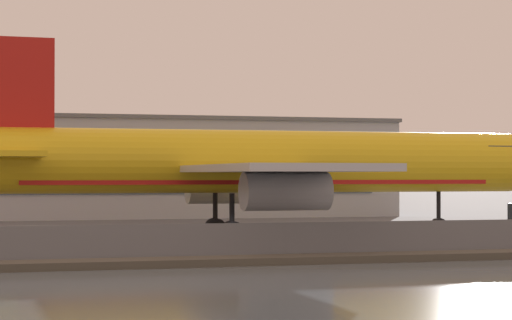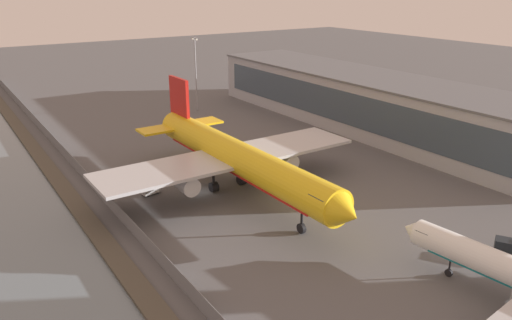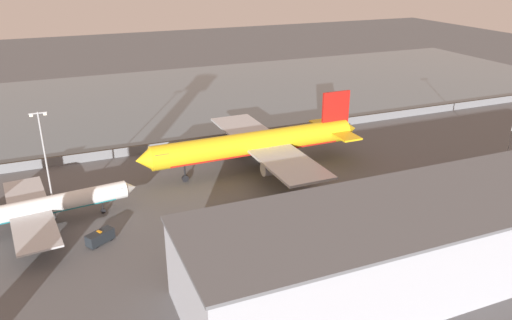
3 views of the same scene
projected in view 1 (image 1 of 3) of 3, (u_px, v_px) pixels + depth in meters
The scene contains 6 objects.
ground_plane at pixel (228, 242), 84.80m from camera, with size 500.00×500.00×0.00m, color #565659.
shoreline_seawall at pixel (304, 259), 65.06m from camera, with size 320.00×3.00×0.50m.
perimeter_fence at pixel (283, 240), 69.41m from camera, with size 280.00×0.10×2.44m.
cargo_jet_yellow at pixel (253, 164), 90.96m from camera, with size 58.07×49.27×17.67m.
baggage_tug at pixel (200, 240), 76.05m from camera, with size 2.17×3.44×1.80m.
terminal_building at pixel (15, 167), 134.82m from camera, with size 103.73×22.43×13.57m.
Camera 1 is at (-20.50, -82.42, 5.75)m, focal length 70.00 mm.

